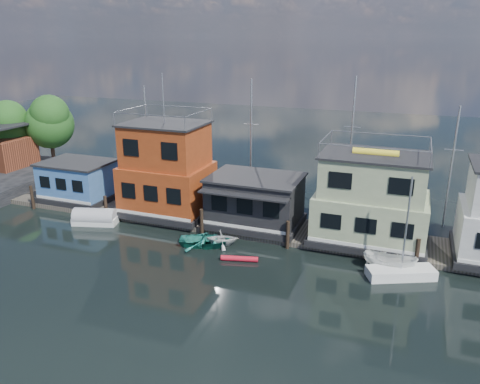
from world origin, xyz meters
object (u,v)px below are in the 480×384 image
at_px(dinghy_teal, 207,240).
at_px(tarp_runabout, 95,218).
at_px(houseboat_blue, 78,181).
at_px(dinghy_white, 222,238).
at_px(red_kayak, 239,259).
at_px(day_sailer, 401,272).
at_px(houseboat_red, 167,171).
at_px(houseboat_dark, 255,201).
at_px(houseboat_green, 371,201).
at_px(motorboat, 390,263).

xyz_separation_m(dinghy_teal, tarp_runabout, (-10.56, 0.62, 0.13)).
relative_size(houseboat_blue, dinghy_white, 2.67).
bearing_deg(dinghy_teal, houseboat_blue, 56.42).
xyz_separation_m(red_kayak, day_sailer, (10.72, 1.50, 0.22)).
relative_size(houseboat_red, tarp_runabout, 3.04).
xyz_separation_m(houseboat_dark, dinghy_teal, (-2.33, -4.46, -1.99)).
distance_m(houseboat_red, dinghy_white, 8.64).
bearing_deg(day_sailer, houseboat_green, 95.46).
xyz_separation_m(houseboat_blue, houseboat_red, (9.50, 0.00, 1.90)).
height_order(red_kayak, dinghy_white, dinghy_white).
height_order(houseboat_dark, tarp_runabout, houseboat_dark).
relative_size(houseboat_blue, dinghy_teal, 1.56).
distance_m(houseboat_red, motorboat, 19.55).
relative_size(houseboat_blue, houseboat_green, 0.76).
xyz_separation_m(dinghy_teal, day_sailer, (13.94, -0.02, -0.01)).
bearing_deg(dinghy_teal, houseboat_green, -85.58).
distance_m(houseboat_red, red_kayak, 11.41).
xyz_separation_m(red_kayak, dinghy_white, (-2.11, 1.92, 0.44)).
xyz_separation_m(houseboat_blue, day_sailer, (29.11, -4.49, -1.79)).
bearing_deg(houseboat_blue, tarp_runabout, -39.94).
distance_m(houseboat_blue, day_sailer, 29.51).
height_order(houseboat_blue, houseboat_red, houseboat_red).
relative_size(tarp_runabout, motorboat, 1.11).
bearing_deg(houseboat_red, motorboat, -11.71).
xyz_separation_m(dinghy_white, motorboat, (12.06, 0.17, 0.05)).
bearing_deg(red_kayak, houseboat_dark, 84.26).
relative_size(houseboat_red, red_kayak, 4.53).
distance_m(houseboat_green, tarp_runabout, 22.44).
distance_m(houseboat_dark, dinghy_white, 4.59).
relative_size(houseboat_dark, tarp_runabout, 1.90).
relative_size(houseboat_dark, day_sailer, 1.07).
distance_m(day_sailer, tarp_runabout, 24.52).
relative_size(houseboat_red, motorboat, 3.37).
xyz_separation_m(houseboat_green, day_sailer, (2.61, -4.49, -3.14)).
bearing_deg(houseboat_blue, day_sailer, -8.77).
bearing_deg(houseboat_dark, dinghy_teal, -117.63).
distance_m(houseboat_green, dinghy_teal, 12.58).
relative_size(houseboat_green, red_kayak, 3.21).
bearing_deg(dinghy_white, red_kayak, -152.65).
bearing_deg(houseboat_green, houseboat_dark, -179.88).
xyz_separation_m(houseboat_blue, houseboat_dark, (17.50, -0.02, 0.21)).
bearing_deg(day_sailer, dinghy_white, 153.44).
bearing_deg(houseboat_red, houseboat_blue, -180.00).
relative_size(houseboat_blue, tarp_runabout, 1.64).
height_order(houseboat_blue, red_kayak, houseboat_blue).
xyz_separation_m(houseboat_red, day_sailer, (19.61, -4.49, -3.69)).
distance_m(houseboat_red, day_sailer, 20.45).
bearing_deg(dinghy_teal, dinghy_white, -87.24).
height_order(day_sailer, tarp_runabout, day_sailer).
bearing_deg(day_sailer, dinghy_teal, 155.24).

